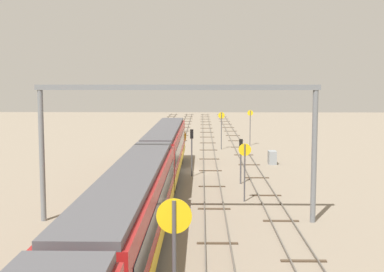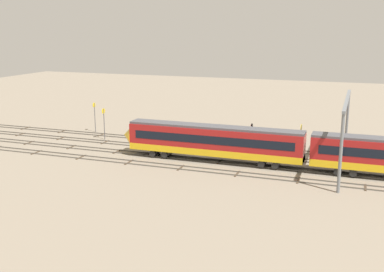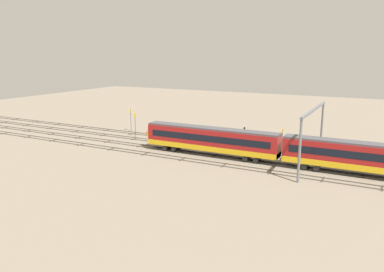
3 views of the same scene
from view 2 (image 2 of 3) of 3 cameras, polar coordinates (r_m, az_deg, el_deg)
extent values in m
plane|color=gray|center=(67.05, 0.69, -2.35)|extent=(204.18, 204.18, 0.00)
cube|color=#59544C|center=(73.79, 2.57, -0.86)|extent=(188.18, 0.07, 0.16)
cube|color=#59544C|center=(72.47, 2.23, -1.11)|extent=(188.18, 0.07, 0.16)
cube|color=#473828|center=(70.01, 17.90, -2.30)|extent=(0.24, 2.40, 0.08)
cube|color=#473828|center=(70.63, 11.54, -1.79)|extent=(0.24, 2.40, 0.08)
cube|color=#473828|center=(72.10, 5.37, -1.27)|extent=(0.24, 2.40, 0.08)
cube|color=#473828|center=(74.37, -0.48, -0.77)|extent=(0.24, 2.40, 0.08)
cube|color=#473828|center=(77.37, -5.93, -0.29)|extent=(0.24, 2.40, 0.08)
cube|color=#473828|center=(81.03, -10.94, 0.15)|extent=(0.24, 2.40, 0.08)
cube|color=#473828|center=(85.25, -15.48, 0.55)|extent=(0.24, 2.40, 0.08)
cube|color=#473828|center=(89.95, -19.56, 0.90)|extent=(0.24, 2.40, 0.08)
cube|color=#59544C|center=(69.71, 1.48, -1.68)|extent=(188.18, 0.07, 0.16)
cube|color=#59544C|center=(68.40, 1.10, -1.97)|extent=(188.18, 0.07, 0.16)
cube|color=#473828|center=(65.81, 22.04, -3.60)|extent=(0.24, 2.40, 0.08)
cube|color=#473828|center=(65.90, 14.92, -3.04)|extent=(0.24, 2.40, 0.08)
cube|color=#473828|center=(67.00, 7.95, -2.45)|extent=(0.24, 2.40, 0.08)
cube|color=#473828|center=(69.06, 1.29, -1.86)|extent=(0.24, 2.40, 0.08)
cube|color=#473828|center=(72.00, -4.89, -1.28)|extent=(0.24, 2.40, 0.08)
cube|color=#473828|center=(75.71, -10.53, -0.74)|extent=(0.24, 2.40, 0.08)
cube|color=#473828|center=(80.08, -15.59, -0.25)|extent=(0.24, 2.40, 0.08)
cube|color=#473828|center=(85.02, -20.10, 0.19)|extent=(0.24, 2.40, 0.08)
cube|color=#59544C|center=(65.67, 0.26, -2.61)|extent=(188.18, 0.07, 0.16)
cube|color=#59544C|center=(64.37, -0.17, -2.93)|extent=(188.18, 0.07, 0.16)
cube|color=#473828|center=(61.50, 17.55, -4.37)|extent=(0.24, 2.40, 0.08)
cube|color=#473828|center=(62.20, 10.32, -3.77)|extent=(0.24, 2.40, 0.08)
cube|color=#473828|center=(63.86, 3.36, -3.13)|extent=(0.24, 2.40, 0.08)
cube|color=#473828|center=(66.41, -3.14, -2.48)|extent=(0.24, 2.40, 0.08)
cube|color=#473828|center=(69.76, -9.08, -1.87)|extent=(0.24, 2.40, 0.08)
cube|color=#473828|center=(73.79, -14.43, -1.30)|extent=(0.24, 2.40, 0.08)
cube|color=#473828|center=(78.40, -19.18, -0.78)|extent=(0.24, 2.40, 0.08)
cube|color=#59544C|center=(61.68, -1.12, -3.65)|extent=(188.18, 0.07, 0.16)
cube|color=#59544C|center=(60.40, -1.61, -4.02)|extent=(188.18, 0.07, 0.16)
cube|color=#473828|center=(57.27, 20.32, -5.87)|extent=(0.24, 2.40, 0.08)
cube|color=#473828|center=(57.58, 12.80, -5.26)|extent=(0.24, 2.40, 0.08)
cube|color=#473828|center=(58.86, 5.50, -4.58)|extent=(0.24, 2.40, 0.08)
cube|color=#473828|center=(61.05, -1.36, -3.87)|extent=(0.24, 2.40, 0.08)
cube|color=#473828|center=(64.06, -7.66, -3.17)|extent=(0.24, 2.40, 0.08)
cube|color=#473828|center=(67.77, -13.33, -2.51)|extent=(0.24, 2.40, 0.08)
cube|color=#473828|center=(72.08, -18.36, -1.90)|extent=(0.24, 2.40, 0.08)
cube|color=maroon|center=(63.36, 2.68, -0.61)|extent=(24.00, 2.90, 3.60)
cube|color=gold|center=(63.70, 2.67, -1.79)|extent=(24.00, 2.94, 0.90)
cube|color=#4C4C51|center=(62.93, 2.70, 1.12)|extent=(24.00, 2.50, 0.30)
cube|color=black|center=(64.62, 3.07, 0.05)|extent=(22.00, 0.04, 1.10)
cube|color=black|center=(61.91, 2.28, -0.52)|extent=(22.00, 0.04, 1.10)
cylinder|color=black|center=(62.05, 10.26, -3.26)|extent=(0.90, 2.70, 0.90)
cylinder|color=black|center=(62.35, 8.63, -3.11)|extent=(0.90, 2.70, 0.90)
cylinder|color=black|center=(66.18, -2.96, -2.03)|extent=(0.90, 2.70, 0.90)
cylinder|color=black|center=(66.87, -4.38, -1.89)|extent=(0.90, 2.70, 0.90)
cylinder|color=black|center=(61.31, 19.00, -3.97)|extent=(0.90, 2.70, 0.90)
cylinder|color=black|center=(61.34, 17.31, -3.84)|extent=(0.90, 2.70, 0.90)
cone|color=gold|center=(68.18, -7.65, 0.12)|extent=(1.60, 3.24, 3.24)
cylinder|color=slate|center=(71.08, 18.29, 1.53)|extent=(0.36, 0.36, 8.82)
cylinder|color=slate|center=(53.40, 17.61, -2.11)|extent=(0.36, 0.36, 8.82)
cube|color=slate|center=(61.39, 18.30, 4.14)|extent=(0.40, 18.72, 0.35)
cylinder|color=#4C4C51|center=(83.05, -11.71, 2.21)|extent=(0.12, 0.12, 5.13)
cylinder|color=yellow|center=(82.70, -11.80, 3.70)|extent=(0.05, 0.82, 0.82)
cube|color=black|center=(82.71, -11.82, 3.71)|extent=(0.02, 0.37, 0.12)
cylinder|color=#4C4C51|center=(77.19, -10.61, 1.43)|extent=(0.12, 0.12, 5.09)
cylinder|color=yellow|center=(76.81, -10.71, 3.00)|extent=(0.05, 0.89, 0.89)
cube|color=black|center=(76.82, -10.73, 3.00)|extent=(0.02, 0.40, 0.12)
cylinder|color=#4C4C51|center=(67.93, 13.07, -0.52)|extent=(0.12, 0.12, 4.53)
cylinder|color=yellow|center=(67.54, 13.11, 0.99)|extent=(0.05, 0.97, 0.97)
cube|color=black|center=(67.54, 13.09, 0.99)|extent=(0.02, 0.44, 0.12)
cylinder|color=#4C4C51|center=(69.43, 7.24, -0.54)|extent=(0.14, 0.14, 3.23)
cube|color=black|center=(68.98, 7.29, 1.13)|extent=(0.20, 0.32, 0.90)
sphere|color=red|center=(68.96, 7.21, 1.30)|extent=(0.20, 0.20, 0.20)
sphere|color=#262626|center=(69.04, 7.20, 0.98)|extent=(0.20, 0.20, 0.20)
cylinder|color=#4C4C51|center=(65.95, 3.30, -0.94)|extent=(0.14, 0.14, 3.77)
cube|color=black|center=(65.43, 3.32, 1.05)|extent=(0.20, 0.32, 0.90)
sphere|color=green|center=(65.42, 3.23, 1.23)|extent=(0.20, 0.20, 0.20)
sphere|color=#262626|center=(65.50, 3.23, 0.89)|extent=(0.20, 0.20, 0.20)
cube|color=gray|center=(76.91, -0.36, 0.25)|extent=(1.58, 0.85, 1.51)
cube|color=#333333|center=(77.13, -0.92, 0.46)|extent=(0.02, 0.60, 0.24)
camera|label=1|loc=(70.93, 47.21, 2.07)|focal=48.83mm
camera|label=3|loc=(8.53, 100.87, -5.15)|focal=35.20mm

